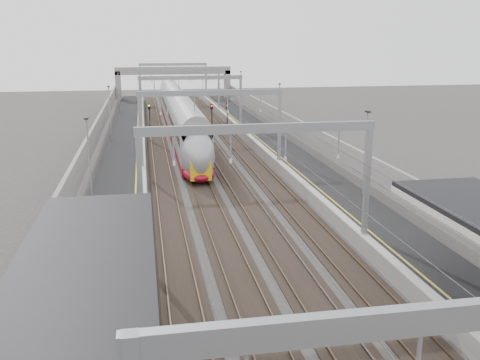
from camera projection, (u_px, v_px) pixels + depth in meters
name	position (u px, v px, depth m)	size (l,w,h in m)	color
platform_left	(124.00, 164.00, 50.50)	(4.00, 120.00, 1.00)	black
platform_right	(288.00, 158.00, 53.25)	(4.00, 120.00, 1.00)	black
tracks	(208.00, 166.00, 51.99)	(11.40, 140.00, 0.20)	black
overhead_line	(200.00, 96.00, 56.74)	(13.00, 140.00, 6.60)	gray
overbridge	(173.00, 75.00, 103.00)	(22.00, 2.20, 6.90)	slate
wall_left	(88.00, 154.00, 49.67)	(0.30, 120.00, 3.20)	slate
wall_right	(319.00, 146.00, 53.52)	(0.30, 120.00, 3.20)	slate
train	(180.00, 120.00, 66.76)	(2.83, 51.65, 4.48)	maroon
signal_green	(149.00, 112.00, 72.91)	(0.32, 0.32, 3.48)	black
signal_red_near	(212.00, 112.00, 72.82)	(0.32, 0.32, 3.48)	black
signal_red_far	(227.00, 111.00, 73.53)	(0.32, 0.32, 3.48)	black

